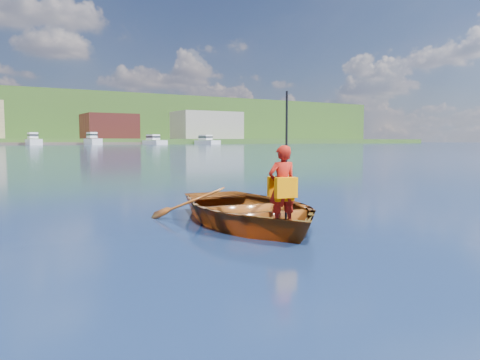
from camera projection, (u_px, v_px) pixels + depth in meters
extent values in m
plane|color=#152F48|center=(153.00, 225.00, 7.66)|extent=(600.00, 600.00, 0.00)
imported|color=brown|center=(248.00, 209.00, 7.74)|extent=(3.24, 4.18, 0.80)
imported|color=#9D160C|center=(282.00, 186.00, 6.93)|extent=(0.48, 0.35, 1.22)
cube|color=#F88D00|center=(286.00, 188.00, 6.82)|extent=(0.35, 0.15, 0.30)
cube|color=#F88D00|center=(278.00, 186.00, 7.04)|extent=(0.35, 0.13, 0.30)
cube|color=#F88D00|center=(282.00, 199.00, 6.95)|extent=(0.33, 0.26, 0.05)
cylinder|color=black|center=(286.00, 159.00, 7.10)|extent=(0.04, 0.04, 2.03)
cube|color=brown|center=(109.00, 126.00, 171.11)|extent=(18.00, 16.00, 9.00)
cube|color=#9B938B|center=(207.00, 126.00, 191.57)|extent=(26.00, 16.00, 11.00)
cube|color=silver|center=(33.00, 142.00, 138.10)|extent=(3.36, 12.01, 1.97)
cube|color=silver|center=(33.00, 135.00, 138.95)|extent=(2.35, 5.41, 1.80)
cube|color=black|center=(33.00, 135.00, 138.94)|extent=(2.42, 5.65, 0.50)
cube|color=silver|center=(93.00, 142.00, 146.95)|extent=(3.15, 11.24, 2.19)
cube|color=silver|center=(92.00, 135.00, 147.72)|extent=(2.20, 5.06, 1.80)
cube|color=black|center=(92.00, 135.00, 147.71)|extent=(2.27, 5.28, 0.50)
cube|color=silver|center=(154.00, 143.00, 157.45)|extent=(3.86, 13.77, 1.60)
cube|color=silver|center=(153.00, 137.00, 158.47)|extent=(2.70, 6.20, 1.80)
cube|color=black|center=(153.00, 137.00, 158.46)|extent=(2.78, 6.47, 0.50)
cube|color=silver|center=(207.00, 143.00, 167.66)|extent=(3.77, 13.45, 1.61)
cube|color=silver|center=(205.00, 137.00, 168.65)|extent=(2.64, 6.05, 1.80)
cube|color=black|center=(205.00, 137.00, 168.64)|extent=(2.71, 6.32, 0.50)
cylinder|color=#382314|center=(226.00, 120.00, 279.17)|extent=(0.80, 0.80, 4.12)
sphere|color=#28541A|center=(226.00, 111.00, 278.70)|extent=(7.70, 7.70, 7.70)
cylinder|color=#382314|center=(249.00, 129.00, 254.09)|extent=(0.80, 0.80, 3.33)
sphere|color=#28541A|center=(249.00, 121.00, 253.72)|extent=(6.22, 6.22, 6.22)
cylinder|color=#382314|center=(131.00, 113.00, 270.39)|extent=(0.80, 0.80, 2.95)
sphere|color=#28541A|center=(130.00, 106.00, 270.06)|extent=(5.51, 5.51, 5.51)
cylinder|color=#382314|center=(229.00, 123.00, 271.00)|extent=(0.80, 0.80, 2.48)
sphere|color=#28541A|center=(229.00, 118.00, 270.72)|extent=(4.63, 4.63, 4.63)
cylinder|color=#382314|center=(131.00, 111.00, 272.61)|extent=(0.80, 0.80, 4.08)
sphere|color=#28541A|center=(131.00, 102.00, 272.15)|extent=(7.61, 7.61, 7.61)
cylinder|color=#382314|center=(213.00, 125.00, 257.29)|extent=(0.80, 0.80, 2.91)
sphere|color=#28541A|center=(213.00, 118.00, 256.96)|extent=(5.44, 5.44, 5.44)
cylinder|color=#382314|center=(196.00, 113.00, 297.19)|extent=(0.80, 0.80, 4.20)
sphere|color=#28541A|center=(196.00, 104.00, 296.72)|extent=(7.84, 7.84, 7.84)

